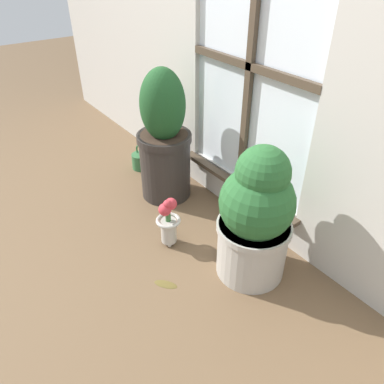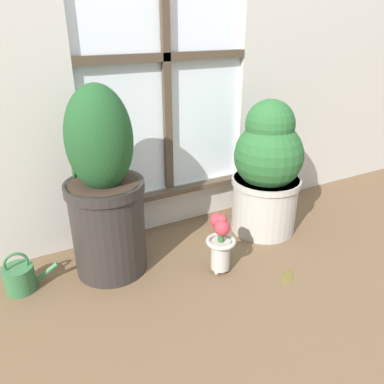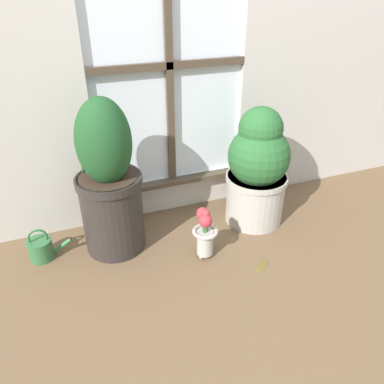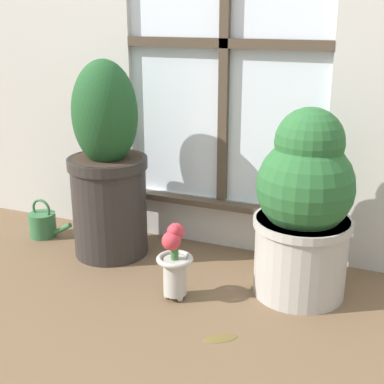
% 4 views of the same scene
% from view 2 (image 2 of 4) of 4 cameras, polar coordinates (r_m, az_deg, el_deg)
% --- Properties ---
extents(ground_plane, '(10.00, 10.00, 0.00)m').
position_cam_2_polar(ground_plane, '(1.49, 8.12, -15.77)').
color(ground_plane, brown).
extents(potted_plant_left, '(0.31, 0.31, 0.77)m').
position_cam_2_polar(potted_plant_left, '(1.49, -13.16, 0.05)').
color(potted_plant_left, '#2D2826').
rests_on(potted_plant_left, ground_plane).
extents(potted_plant_right, '(0.33, 0.33, 0.65)m').
position_cam_2_polar(potted_plant_right, '(1.81, 11.34, 3.30)').
color(potted_plant_right, '#B7B2A8').
rests_on(potted_plant_right, ground_plane).
extents(flower_vase, '(0.12, 0.12, 0.27)m').
position_cam_2_polar(flower_vase, '(1.53, 4.31, -7.65)').
color(flower_vase, '#BCB7AD').
rests_on(flower_vase, ground_plane).
extents(watering_can, '(0.21, 0.11, 0.17)m').
position_cam_2_polar(watering_can, '(1.62, -24.71, -11.74)').
color(watering_can, '#336B3D').
rests_on(watering_can, ground_plane).
extents(fallen_leaf, '(0.11, 0.10, 0.01)m').
position_cam_2_polar(fallen_leaf, '(1.62, 14.38, -12.34)').
color(fallen_leaf, brown).
rests_on(fallen_leaf, ground_plane).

